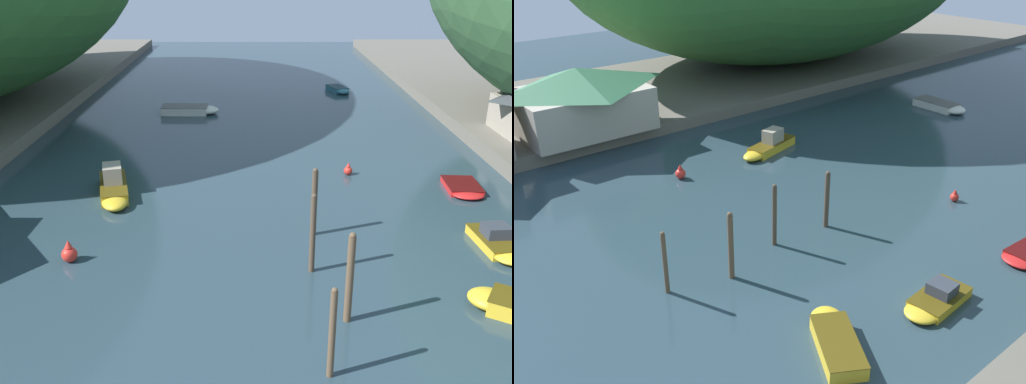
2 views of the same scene
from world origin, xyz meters
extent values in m
plane|color=#283D47|center=(0.00, 30.00, 0.00)|extent=(130.00, 130.00, 0.00)
cube|color=#666056|center=(-27.50, 30.00, 0.52)|extent=(22.00, 120.00, 1.04)
cube|color=#B2A899|center=(-19.46, 15.61, 2.73)|extent=(7.48, 9.85, 3.40)
pyramid|color=#38704C|center=(-19.46, 15.61, 5.26)|extent=(8.08, 10.64, 1.65)
cube|color=gold|center=(11.47, 12.83, 0.34)|extent=(3.92, 3.28, 0.68)
ellipsoid|color=gold|center=(9.94, 13.78, 0.34)|extent=(2.35, 2.26, 0.68)
cube|color=#4C3E0E|center=(11.47, 12.83, 0.70)|extent=(4.00, 3.35, 0.03)
cube|color=gold|center=(-7.96, 25.94, 0.32)|extent=(2.61, 4.75, 0.64)
ellipsoid|color=gold|center=(-7.39, 23.76, 0.32)|extent=(1.97, 2.55, 0.64)
cube|color=#4C3E0E|center=(-7.96, 25.94, 0.66)|extent=(2.67, 4.84, 0.03)
cube|color=#9E937F|center=(-8.00, 26.07, 1.18)|extent=(1.43, 1.80, 1.07)
cube|color=silver|center=(-5.93, 45.15, 0.34)|extent=(4.15, 2.17, 0.68)
ellipsoid|color=silver|center=(-3.88, 45.09, 0.34)|extent=(2.10, 2.01, 0.68)
cube|color=#504E4A|center=(-5.93, 45.15, 0.70)|extent=(4.23, 2.22, 0.03)
ellipsoid|color=red|center=(13.00, 25.17, 0.18)|extent=(1.91, 1.49, 0.36)
cube|color=gold|center=(12.23, 19.10, 0.23)|extent=(1.91, 3.27, 0.46)
ellipsoid|color=gold|center=(12.34, 17.52, 0.23)|extent=(1.72, 1.69, 0.46)
cube|color=#4C3E0E|center=(12.23, 19.10, 0.47)|extent=(1.95, 3.34, 0.03)
cube|color=#333842|center=(12.22, 19.19, 0.76)|extent=(1.26, 1.19, 0.60)
cylinder|color=brown|center=(3.02, 9.67, 1.63)|extent=(0.23, 0.23, 3.26)
sphere|color=brown|center=(3.02, 9.67, 3.31)|extent=(0.21, 0.21, 0.21)
cylinder|color=brown|center=(4.06, 12.84, 1.79)|extent=(0.29, 0.29, 3.59)
sphere|color=brown|center=(4.06, 12.84, 3.64)|extent=(0.26, 0.26, 0.26)
cylinder|color=#4C3D2D|center=(3.03, 16.63, 1.79)|extent=(0.26, 0.26, 3.57)
sphere|color=#4C3D2D|center=(3.03, 16.63, 3.63)|extent=(0.23, 0.23, 0.23)
cylinder|color=#4C3D2D|center=(3.45, 20.33, 1.69)|extent=(0.30, 0.30, 3.39)
sphere|color=#4C3D2D|center=(3.45, 20.33, 3.45)|extent=(0.27, 0.27, 0.27)
sphere|color=red|center=(6.54, 29.08, 0.28)|extent=(0.56, 0.56, 0.56)
cone|color=red|center=(6.54, 29.08, 0.70)|extent=(0.28, 0.28, 0.28)
sphere|color=red|center=(-8.05, 17.52, 0.36)|extent=(0.73, 0.73, 0.73)
cone|color=red|center=(-8.05, 17.52, 0.91)|extent=(0.36, 0.36, 0.36)
cylinder|color=#282D3D|center=(-17.92, 10.90, 1.46)|extent=(0.13, 0.13, 0.85)
cylinder|color=#282D3D|center=(-17.99, 11.07, 1.46)|extent=(0.13, 0.13, 0.85)
cube|color=gold|center=(-17.95, 10.99, 2.20)|extent=(0.35, 0.43, 0.62)
sphere|color=#9E7051|center=(-17.95, 10.99, 2.62)|extent=(0.22, 0.22, 0.22)
camera|label=1|loc=(0.55, -5.70, 12.88)|focal=40.00mm
camera|label=2|loc=(23.84, -1.56, 16.67)|focal=40.00mm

